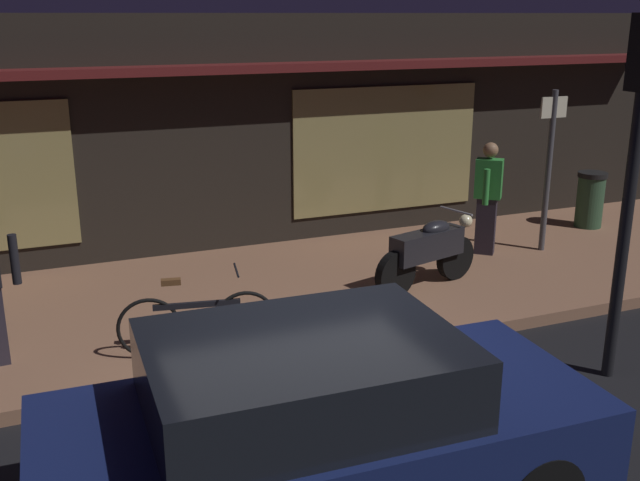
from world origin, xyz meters
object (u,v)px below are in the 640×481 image
bicycle_parked (197,322)px  parked_car_near (317,427)px  motorcycle (429,251)px  person_bystander (488,196)px  trash_bin (590,199)px  traffic_light_pole (637,137)px  sign_post (549,161)px

bicycle_parked → parked_car_near: 2.71m
motorcycle → parked_car_near: size_ratio=0.40×
motorcycle → parked_car_near: (-2.99, -3.52, 0.06)m
bicycle_parked → person_bystander: 5.11m
motorcycle → person_bystander: 1.82m
motorcycle → person_bystander: bearing=31.5°
person_bystander → trash_bin: bearing=13.0°
parked_car_near → motorcycle: bearing=49.6°
trash_bin → traffic_light_pole: bearing=-129.0°
trash_bin → bicycle_parked: bearing=-162.1°
parked_car_near → sign_post: bearing=38.2°
parked_car_near → trash_bin: bearing=35.8°
person_bystander → traffic_light_pole: (-0.90, -3.57, 1.45)m
motorcycle → traffic_light_pole: 3.27m
traffic_light_pole → sign_post: bearing=61.9°
motorcycle → traffic_light_pole: (0.62, -2.64, 1.83)m
bicycle_parked → traffic_light_pole: (3.87, -1.81, 1.97)m
motorcycle → sign_post: 2.67m
motorcycle → traffic_light_pole: size_ratio=0.46×
person_bystander → trash_bin: size_ratio=1.80×
sign_post → traffic_light_pole: traffic_light_pole is taller
motorcycle → bicycle_parked: size_ratio=1.02×
bicycle_parked → sign_post: sign_post is taller
motorcycle → bicycle_parked: bearing=-165.7°
bicycle_parked → person_bystander: size_ratio=0.98×
motorcycle → person_bystander: size_ratio=1.00×
trash_bin → parked_car_near: bearing=-144.2°
sign_post → trash_bin: 1.94m
traffic_light_pole → parked_car_near: size_ratio=0.87×
motorcycle → bicycle_parked: motorcycle is taller
bicycle_parked → traffic_light_pole: 4.70m
bicycle_parked → traffic_light_pole: traffic_light_pole is taller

